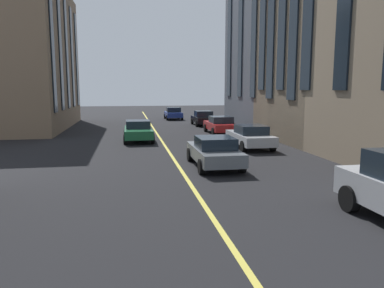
% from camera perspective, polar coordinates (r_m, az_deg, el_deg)
% --- Properties ---
extents(lane_centre_line, '(80.00, 0.16, 0.01)m').
position_cam_1_polar(lane_centre_line, '(18.56, -2.75, -2.38)').
color(lane_centre_line, '#D8C64C').
rests_on(lane_centre_line, ground_plane).
extents(car_grey_trailing, '(4.40, 1.95, 1.37)m').
position_cam_1_polar(car_grey_trailing, '(16.76, 3.43, -1.13)').
color(car_grey_trailing, slate).
rests_on(car_grey_trailing, ground_plane).
extents(car_black_far, '(3.90, 1.89, 1.40)m').
position_cam_1_polar(car_black_far, '(35.91, 1.71, 3.98)').
color(car_black_far, black).
rests_on(car_black_far, ground_plane).
extents(car_green_mid, '(4.40, 1.95, 1.37)m').
position_cam_1_polar(car_green_mid, '(25.40, -8.22, 2.06)').
color(car_green_mid, '#1E6038').
rests_on(car_green_mid, ground_plane).
extents(car_blue_parked_b, '(3.90, 1.89, 1.40)m').
position_cam_1_polar(car_blue_parked_b, '(43.04, -2.88, 4.70)').
color(car_blue_parked_b, navy).
rests_on(car_blue_parked_b, ground_plane).
extents(car_silver_parked_a, '(4.40, 1.95, 1.37)m').
position_cam_1_polar(car_silver_parked_a, '(22.35, 8.87, 1.18)').
color(car_silver_parked_a, '#B7BABF').
rests_on(car_silver_parked_a, ground_plane).
extents(car_red_oncoming, '(4.40, 1.95, 1.37)m').
position_cam_1_polar(car_red_oncoming, '(29.27, 4.36, 2.95)').
color(car_red_oncoming, '#B21E1E').
rests_on(car_red_oncoming, ground_plane).
extents(building_left_near, '(16.39, 9.51, 12.49)m').
position_cam_1_polar(building_left_near, '(36.92, -26.00, 11.89)').
color(building_left_near, '#846B51').
rests_on(building_left_near, ground_plane).
extents(building_right_near, '(17.62, 9.55, 20.11)m').
position_cam_1_polar(building_right_near, '(32.38, 18.03, 19.74)').
color(building_right_near, '#565B66').
rests_on(building_right_near, ground_plane).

